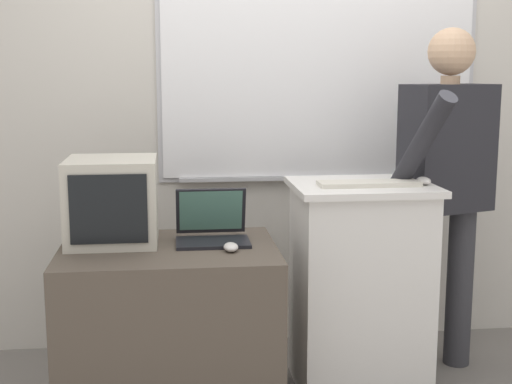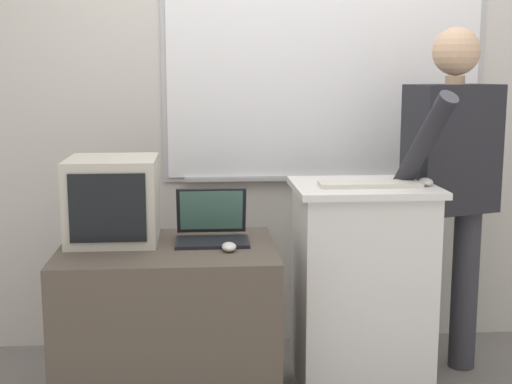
# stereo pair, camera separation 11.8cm
# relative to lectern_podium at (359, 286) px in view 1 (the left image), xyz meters

# --- Properties ---
(back_wall) EXTENTS (6.40, 0.17, 2.98)m
(back_wall) POSITION_rel_lectern_podium_xyz_m (-0.29, 0.70, 1.00)
(back_wall) COLOR beige
(back_wall) RESTS_ON ground_plane
(lectern_podium) EXTENTS (0.63, 0.54, 0.97)m
(lectern_podium) POSITION_rel_lectern_podium_xyz_m (0.00, 0.00, 0.00)
(lectern_podium) COLOR silver
(lectern_podium) RESTS_ON ground_plane
(side_desk) EXTENTS (0.91, 0.68, 0.74)m
(side_desk) POSITION_rel_lectern_podium_xyz_m (-0.87, -0.16, -0.12)
(side_desk) COLOR #4C4238
(side_desk) RESTS_ON ground_plane
(person_presenter) EXTENTS (0.61, 0.64, 1.67)m
(person_presenter) POSITION_rel_lectern_podium_xyz_m (0.46, 0.15, 0.48)
(person_presenter) COLOR #333338
(person_presenter) RESTS_ON ground_plane
(laptop) EXTENTS (0.31, 0.28, 0.22)m
(laptop) POSITION_rel_lectern_podium_xyz_m (-0.68, -0.06, 0.32)
(laptop) COLOR black
(laptop) RESTS_ON side_desk
(wireless_keyboard) EXTENTS (0.45, 0.13, 0.02)m
(wireless_keyboard) POSITION_rel_lectern_podium_xyz_m (0.01, -0.07, 0.49)
(wireless_keyboard) COLOR beige
(wireless_keyboard) RESTS_ON lectern_podium
(computer_mouse_by_laptop) EXTENTS (0.06, 0.10, 0.03)m
(computer_mouse_by_laptop) POSITION_rel_lectern_podium_xyz_m (-0.62, -0.26, 0.27)
(computer_mouse_by_laptop) COLOR silver
(computer_mouse_by_laptop) RESTS_ON side_desk
(computer_mouse_by_keyboard) EXTENTS (0.06, 0.10, 0.03)m
(computer_mouse_by_keyboard) POSITION_rel_lectern_podium_xyz_m (0.26, -0.06, 0.50)
(computer_mouse_by_keyboard) COLOR silver
(computer_mouse_by_keyboard) RESTS_ON lectern_podium
(crt_monitor) EXTENTS (0.38, 0.40, 0.36)m
(crt_monitor) POSITION_rel_lectern_podium_xyz_m (-1.11, -0.04, 0.43)
(crt_monitor) COLOR #BCB7A8
(crt_monitor) RESTS_ON side_desk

